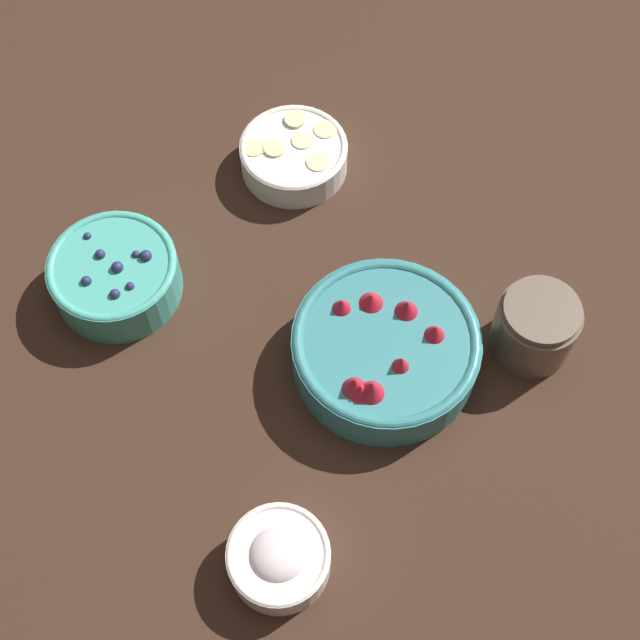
{
  "coord_description": "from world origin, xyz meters",
  "views": [
    {
      "loc": [
        -0.37,
        0.34,
        0.98
      ],
      "look_at": [
        -0.03,
        -0.03,
        0.04
      ],
      "focal_mm": 50.0,
      "sensor_mm": 36.0,
      "label": 1
    }
  ],
  "objects_px": {
    "bowl_blueberries": "(115,274)",
    "bowl_cream": "(279,557)",
    "bowl_strawberries": "(385,348)",
    "bowl_bananas": "(294,154)",
    "jar_chocolate": "(535,328)"
  },
  "relations": [
    {
      "from": "bowl_blueberries",
      "to": "bowl_cream",
      "type": "height_order",
      "value": "bowl_blueberries"
    },
    {
      "from": "bowl_strawberries",
      "to": "bowl_cream",
      "type": "relative_size",
      "value": 2.02
    },
    {
      "from": "bowl_bananas",
      "to": "bowl_cream",
      "type": "relative_size",
      "value": 1.32
    },
    {
      "from": "bowl_strawberries",
      "to": "bowl_bananas",
      "type": "distance_m",
      "value": 0.32
    },
    {
      "from": "bowl_cream",
      "to": "bowl_strawberries",
      "type": "bearing_deg",
      "value": -74.03
    },
    {
      "from": "bowl_strawberries",
      "to": "bowl_bananas",
      "type": "relative_size",
      "value": 1.54
    },
    {
      "from": "bowl_blueberries",
      "to": "bowl_cream",
      "type": "relative_size",
      "value": 1.45
    },
    {
      "from": "bowl_strawberries",
      "to": "bowl_bananas",
      "type": "height_order",
      "value": "bowl_strawberries"
    },
    {
      "from": "bowl_blueberries",
      "to": "bowl_cream",
      "type": "bearing_deg",
      "value": 163.5
    },
    {
      "from": "bowl_blueberries",
      "to": "bowl_bananas",
      "type": "relative_size",
      "value": 1.1
    },
    {
      "from": "bowl_blueberries",
      "to": "bowl_bananas",
      "type": "bearing_deg",
      "value": -95.9
    },
    {
      "from": "bowl_strawberries",
      "to": "jar_chocolate",
      "type": "bearing_deg",
      "value": -129.74
    },
    {
      "from": "bowl_strawberries",
      "to": "jar_chocolate",
      "type": "height_order",
      "value": "jar_chocolate"
    },
    {
      "from": "bowl_bananas",
      "to": "jar_chocolate",
      "type": "relative_size",
      "value": 1.47
    },
    {
      "from": "bowl_strawberries",
      "to": "bowl_cream",
      "type": "distance_m",
      "value": 0.27
    }
  ]
}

